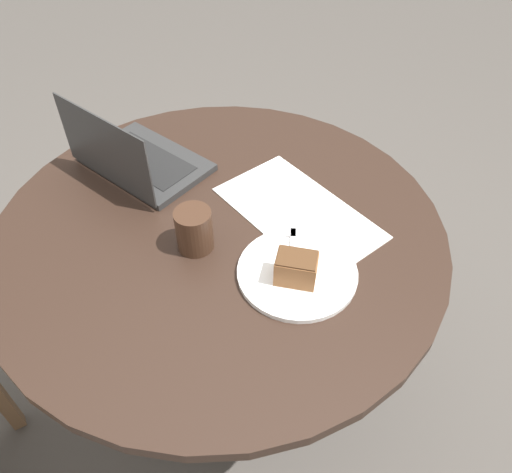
{
  "coord_description": "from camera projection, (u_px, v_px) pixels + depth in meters",
  "views": [
    {
      "loc": [
        -0.58,
        0.63,
        1.55
      ],
      "look_at": [
        -0.12,
        0.01,
        0.76
      ],
      "focal_mm": 35.0,
      "sensor_mm": 36.0,
      "label": 1
    }
  ],
  "objects": [
    {
      "name": "coffee_glass",
      "position": [
        194.0,
        230.0,
        1.1
      ],
      "size": [
        0.08,
        0.08,
        0.1
      ],
      "color": "#3D2619",
      "rests_on": "dining_table"
    },
    {
      "name": "fork",
      "position": [
        293.0,
        250.0,
        1.11
      ],
      "size": [
        0.11,
        0.16,
        0.0
      ],
      "rotation": [
        0.0,
        0.0,
        5.28
      ],
      "color": "silver",
      "rests_on": "plate"
    },
    {
      "name": "plate",
      "position": [
        297.0,
        272.0,
        1.08
      ],
      "size": [
        0.26,
        0.26,
        0.01
      ],
      "color": "white",
      "rests_on": "dining_table"
    },
    {
      "name": "dining_table",
      "position": [
        222.0,
        271.0,
        1.3
      ],
      "size": [
        1.08,
        1.08,
        0.72
      ],
      "color": "black",
      "rests_on": "ground_plane"
    },
    {
      "name": "cake_slice",
      "position": [
        296.0,
        268.0,
        1.03
      ],
      "size": [
        0.1,
        0.09,
        0.07
      ],
      "rotation": [
        0.0,
        0.0,
        0.43
      ],
      "color": "brown",
      "rests_on": "plate"
    },
    {
      "name": "ground_plane",
      "position": [
        230.0,
        377.0,
        1.7
      ],
      "size": [
        12.0,
        12.0,
        0.0
      ],
      "primitive_type": "plane",
      "color": "#4C4742"
    },
    {
      "name": "laptop",
      "position": [
        136.0,
        159.0,
        1.31
      ],
      "size": [
        0.34,
        0.23,
        0.21
      ],
      "rotation": [
        0.0,
        0.0,
        9.38
      ],
      "color": "#2D2D2D",
      "rests_on": "dining_table"
    },
    {
      "name": "paper_document",
      "position": [
        298.0,
        212.0,
        1.22
      ],
      "size": [
        0.45,
        0.32,
        0.0
      ],
      "rotation": [
        0.0,
        0.0,
        -0.25
      ],
      "color": "white",
      "rests_on": "dining_table"
    }
  ]
}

